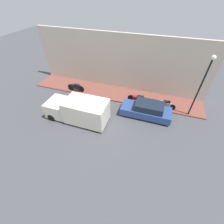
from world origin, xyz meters
name	(u,v)px	position (x,y,z in m)	size (l,w,h in m)	color
ground_plane	(96,124)	(0.00, 0.00, 0.00)	(60.00, 60.00, 0.00)	#47474C
sidewalk	(114,93)	(4.74, 0.00, 0.06)	(2.64, 17.59, 0.12)	brown
building_facade	(118,63)	(6.21, 0.00, 2.81)	(0.30, 17.59, 5.62)	beige
parked_car	(147,110)	(2.33, -3.76, 0.67)	(1.67, 4.25, 1.40)	#2D4784
delivery_van	(78,110)	(0.08, 1.61, 1.03)	(2.01, 5.20, 2.05)	silver
scooter_silver	(165,104)	(3.79, -5.20, 0.56)	(0.30, 2.00, 0.82)	#B7B7BF
motorcycle_black	(76,87)	(3.81, 3.93, 0.56)	(0.30, 1.89, 0.80)	black
motorcycle_red	(139,99)	(3.92, -2.79, 0.55)	(0.30, 2.13, 0.76)	#B21E1E
streetlamp	(203,80)	(3.62, -7.32, 3.53)	(0.34, 0.34, 5.24)	black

